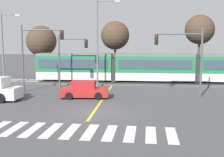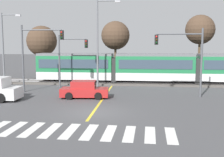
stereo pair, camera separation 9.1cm
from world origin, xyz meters
The scene contains 24 objects.
ground_plane centered at (0.00, 0.00, 0.00)m, with size 200.00×200.00×0.00m, color #474749.
track_bed centered at (0.00, 14.33, 0.09)m, with size 120.00×4.00×0.18m, color #56514C.
rail_near centered at (0.00, 13.61, 0.23)m, with size 120.00×0.08×0.10m, color #939399.
rail_far centered at (0.00, 15.05, 0.23)m, with size 120.00×0.08×0.10m, color #939399.
light_rail_tram centered at (4.85, 14.32, 2.05)m, with size 28.00×2.64×3.43m.
crosswalk_stripe_1 centered at (-3.85, -4.20, 0.00)m, with size 0.56×2.80×0.01m, color silver.
crosswalk_stripe_2 centered at (-2.75, -4.23, 0.00)m, with size 0.56×2.80×0.01m, color silver.
crosswalk_stripe_3 centered at (-1.65, -4.26, 0.00)m, with size 0.56×2.80×0.01m, color silver.
crosswalk_stripe_4 centered at (-0.55, -4.29, 0.00)m, with size 0.56×2.80×0.01m, color silver.
crosswalk_stripe_5 centered at (0.55, -4.32, 0.00)m, with size 0.56×2.80×0.01m, color silver.
crosswalk_stripe_6 centered at (1.65, -4.35, 0.00)m, with size 0.56×2.80×0.01m, color silver.
crosswalk_stripe_7 centered at (2.75, -4.38, 0.00)m, with size 0.56×2.80×0.01m, color silver.
crosswalk_stripe_8 centered at (3.85, -4.41, 0.00)m, with size 0.56×2.80×0.01m, color silver.
crosswalk_stripe_9 centered at (4.95, -4.44, 0.00)m, with size 0.56×2.80×0.01m, color silver.
lane_centre_line centered at (0.00, 5.01, 0.00)m, with size 0.20×14.63×0.01m, color gold.
sedan_crossing centered at (-1.68, 5.17, 0.70)m, with size 4.32×2.16×1.52m.
traffic_light_mid_left centered at (-6.95, 7.59, 4.34)m, with size 4.25×0.38×6.59m.
traffic_light_mid_right centered at (7.20, 6.61, 4.06)m, with size 4.25×0.38×6.15m.
traffic_light_far_left centered at (-4.48, 10.76, 3.75)m, with size 3.25×0.38×5.70m.
street_lamp_west centered at (-12.04, 11.36, 4.68)m, with size 2.34×0.28×8.17m.
street_lamp_centre centered at (-1.22, 11.22, 5.38)m, with size 2.56×0.28×9.48m.
bare_tree_far_west centered at (-10.73, 19.59, 5.11)m, with size 4.26×4.26×7.26m.
bare_tree_west centered at (-0.32, 19.80, 5.86)m, with size 3.91×3.91×7.84m.
bare_tree_east centered at (11.04, 20.06, 6.60)m, with size 3.92×3.92×8.59m.
Camera 1 is at (3.28, -18.98, 4.83)m, focal length 45.00 mm.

